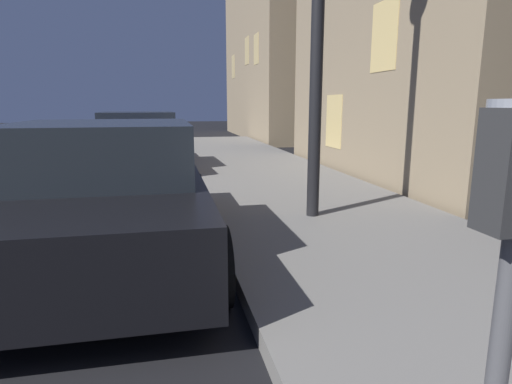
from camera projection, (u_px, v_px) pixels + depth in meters
The scene contains 2 objects.
car_black at pixel (107, 194), 4.35m from camera, with size 2.15×4.20×1.43m.
car_blue at pixel (138, 143), 10.14m from camera, with size 2.24×4.23×1.43m.
Camera 1 is at (3.43, -1.39, 1.60)m, focal length 29.91 mm.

